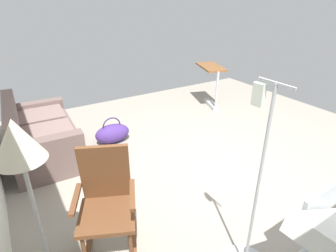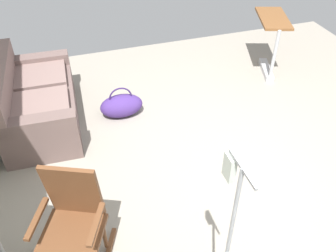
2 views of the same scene
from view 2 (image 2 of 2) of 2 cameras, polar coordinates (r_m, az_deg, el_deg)
name	(u,v)px [view 2 (image 2 of 2)]	position (r m, az deg, el deg)	size (l,w,h in m)	color
ground_plane	(235,177)	(4.07, 10.57, -7.89)	(6.66, 6.66, 0.00)	gray
couch	(37,104)	(4.80, -19.88, 3.34)	(1.63, 0.91, 0.85)	#68534F
rocking_chair	(74,224)	(3.09, -14.63, -14.69)	(0.89, 0.74, 1.05)	brown
overbed_table	(271,39)	(5.76, 15.94, 13.07)	(0.88, 0.63, 0.84)	#B2B5BA
duffel_bag	(121,105)	(4.78, -7.35, 3.23)	(0.33, 0.56, 0.43)	#472D7A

